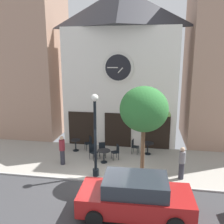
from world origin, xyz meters
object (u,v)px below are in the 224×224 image
street_lamp (95,136)px  cafe_chair_curbside (134,145)px  cafe_table_near_door (104,154)px  pedestrian_maroon (62,150)px  cafe_table_center (148,146)px  cafe_chair_facing_street (93,151)px  street_tree (144,110)px  cafe_chair_under_awning (89,142)px  cafe_table_center_right (76,144)px  parked_car_red (135,196)px  pedestrian_grey (182,163)px  cafe_chair_near_tree (102,149)px  cafe_chair_near_lamp (116,151)px

street_lamp → cafe_chair_curbside: 3.99m
cafe_table_near_door → pedestrian_maroon: 2.37m
cafe_table_center → cafe_chair_facing_street: size_ratio=0.82×
pedestrian_maroon → cafe_table_center: bearing=25.4°
street_lamp → cafe_chair_facing_street: (-0.64, 1.99, -1.62)m
cafe_table_center → cafe_chair_curbside: size_ratio=0.82×
street_tree → cafe_table_near_door: (-2.25, 1.60, -3.02)m
cafe_table_center → cafe_chair_facing_street: (-3.21, -1.27, -0.00)m
street_lamp → cafe_table_center: bearing=51.8°
cafe_chair_under_awning → pedestrian_maroon: pedestrian_maroon is taller
cafe_table_center_right → cafe_table_near_door: (2.14, -1.44, 0.05)m
pedestrian_maroon → parked_car_red: bearing=-40.9°
cafe_table_center_right → pedestrian_grey: bearing=-23.1°
street_tree → pedestrian_maroon: size_ratio=2.79×
cafe_chair_under_awning → cafe_table_center_right: bearing=-160.4°
street_tree → cafe_table_center_right: 6.16m
pedestrian_grey → parked_car_red: 3.76m
cafe_chair_near_tree → cafe_chair_facing_street: bearing=-141.5°
cafe_chair_curbside → cafe_chair_near_tree: 2.05m
cafe_chair_under_awning → parked_car_red: 7.01m
street_lamp → cafe_chair_facing_street: street_lamp is taller
cafe_table_near_door → cafe_chair_facing_street: size_ratio=0.83×
street_tree → cafe_chair_near_tree: size_ratio=5.18×
street_lamp → parked_car_red: bearing=-51.5°
cafe_table_center_right → pedestrian_grey: (6.31, -2.70, 0.38)m
street_lamp → cafe_chair_under_awning: size_ratio=4.70×
street_lamp → cafe_table_near_door: size_ratio=5.66×
cafe_chair_near_tree → parked_car_red: size_ratio=0.21×
cafe_chair_curbside → pedestrian_maroon: pedestrian_maroon is taller
street_tree → street_lamp: bearing=-179.2°
cafe_table_center → cafe_chair_near_tree: cafe_chair_near_tree is taller
cafe_chair_facing_street → cafe_table_center_right: bearing=142.1°
cafe_chair_under_awning → pedestrian_grey: bearing=-28.6°
cafe_table_near_door → cafe_table_center: size_ratio=1.01×
cafe_chair_under_awning → cafe_chair_near_tree: (1.07, -0.99, 0.00)m
cafe_table_center → cafe_chair_near_tree: 2.86m
cafe_table_center_right → cafe_chair_curbside: size_ratio=0.82×
cafe_table_near_door → cafe_chair_near_tree: (-0.25, 0.74, -0.00)m
street_lamp → cafe_table_near_door: street_lamp is taller
cafe_chair_near_tree → street_lamp: bearing=-86.3°
street_lamp → cafe_chair_near_lamp: 2.83m
pedestrian_maroon → pedestrian_grey: bearing=-5.7°
cafe_table_center → cafe_chair_under_awning: 3.79m
pedestrian_maroon → cafe_chair_near_tree: bearing=34.1°
cafe_table_near_door → street_tree: bearing=-35.4°
pedestrian_grey → cafe_table_near_door: bearing=163.3°
cafe_table_near_door → cafe_chair_curbside: size_ratio=0.83×
cafe_chair_curbside → parked_car_red: (0.47, -5.97, 0.23)m
cafe_table_near_door → pedestrian_grey: bearing=-16.7°
pedestrian_maroon → cafe_table_near_door: bearing=15.2°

